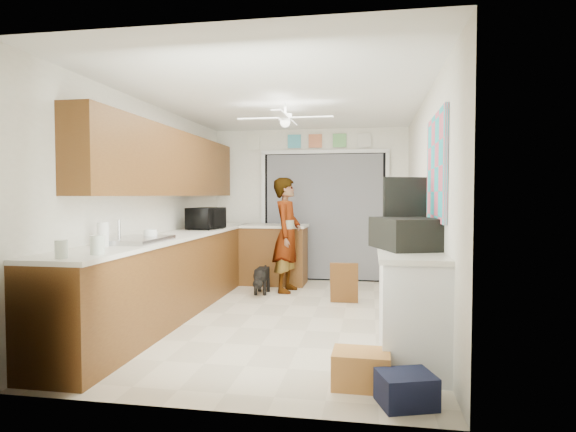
{
  "coord_description": "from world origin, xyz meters",
  "views": [
    {
      "loc": [
        1.01,
        -5.45,
        1.41
      ],
      "look_at": [
        0.0,
        0.4,
        1.15
      ],
      "focal_mm": 30.0,
      "sensor_mm": 36.0,
      "label": 1
    }
  ],
  "objects_px": {
    "suitcase": "(407,233)",
    "microwave": "(206,218)",
    "navy_crate": "(406,389)",
    "man": "(287,235)",
    "paper_towel_roll": "(103,234)",
    "dog": "(262,279)",
    "cup": "(150,235)",
    "cardboard_box": "(361,369)"
  },
  "relations": [
    {
      "from": "suitcase",
      "to": "microwave",
      "type": "bearing_deg",
      "value": 121.07
    },
    {
      "from": "navy_crate",
      "to": "man",
      "type": "bearing_deg",
      "value": 111.66
    },
    {
      "from": "paper_towel_roll",
      "to": "man",
      "type": "distance_m",
      "value": 3.12
    },
    {
      "from": "dog",
      "to": "paper_towel_roll",
      "type": "bearing_deg",
      "value": -109.06
    },
    {
      "from": "cup",
      "to": "suitcase",
      "type": "relative_size",
      "value": 0.23
    },
    {
      "from": "cardboard_box",
      "to": "dog",
      "type": "relative_size",
      "value": 0.81
    },
    {
      "from": "cardboard_box",
      "to": "navy_crate",
      "type": "relative_size",
      "value": 1.18
    },
    {
      "from": "paper_towel_roll",
      "to": "suitcase",
      "type": "bearing_deg",
      "value": 5.85
    },
    {
      "from": "suitcase",
      "to": "man",
      "type": "relative_size",
      "value": 0.38
    },
    {
      "from": "cup",
      "to": "paper_towel_roll",
      "type": "height_order",
      "value": "paper_towel_roll"
    },
    {
      "from": "microwave",
      "to": "suitcase",
      "type": "bearing_deg",
      "value": -120.82
    },
    {
      "from": "navy_crate",
      "to": "cup",
      "type": "bearing_deg",
      "value": 150.43
    },
    {
      "from": "navy_crate",
      "to": "man",
      "type": "xyz_separation_m",
      "value": [
        -1.44,
        3.62,
        0.72
      ]
    },
    {
      "from": "paper_towel_roll",
      "to": "navy_crate",
      "type": "bearing_deg",
      "value": -15.97
    },
    {
      "from": "paper_towel_roll",
      "to": "cardboard_box",
      "type": "distance_m",
      "value": 2.56
    },
    {
      "from": "cup",
      "to": "microwave",
      "type": "bearing_deg",
      "value": 89.02
    },
    {
      "from": "microwave",
      "to": "man",
      "type": "relative_size",
      "value": 0.32
    },
    {
      "from": "cardboard_box",
      "to": "dog",
      "type": "distance_m",
      "value": 3.48
    },
    {
      "from": "dog",
      "to": "microwave",
      "type": "bearing_deg",
      "value": -153.19
    },
    {
      "from": "cup",
      "to": "navy_crate",
      "type": "relative_size",
      "value": 0.4
    },
    {
      "from": "paper_towel_roll",
      "to": "cup",
      "type": "bearing_deg",
      "value": 77.85
    },
    {
      "from": "suitcase",
      "to": "dog",
      "type": "relative_size",
      "value": 1.21
    },
    {
      "from": "cup",
      "to": "man",
      "type": "xyz_separation_m",
      "value": [
        1.06,
        2.21,
        -0.16
      ]
    },
    {
      "from": "paper_towel_roll",
      "to": "navy_crate",
      "type": "height_order",
      "value": "paper_towel_roll"
    },
    {
      "from": "paper_towel_roll",
      "to": "suitcase",
      "type": "relative_size",
      "value": 0.35
    },
    {
      "from": "suitcase",
      "to": "cardboard_box",
      "type": "bearing_deg",
      "value": -136.46
    },
    {
      "from": "microwave",
      "to": "cup",
      "type": "distance_m",
      "value": 1.64
    },
    {
      "from": "microwave",
      "to": "man",
      "type": "height_order",
      "value": "man"
    },
    {
      "from": "suitcase",
      "to": "cardboard_box",
      "type": "distance_m",
      "value": 1.27
    },
    {
      "from": "man",
      "to": "cardboard_box",
      "type": "bearing_deg",
      "value": -155.49
    },
    {
      "from": "paper_towel_roll",
      "to": "suitcase",
      "type": "height_order",
      "value": "suitcase"
    },
    {
      "from": "cup",
      "to": "cardboard_box",
      "type": "height_order",
      "value": "cup"
    },
    {
      "from": "cardboard_box",
      "to": "navy_crate",
      "type": "xyz_separation_m",
      "value": [
        0.3,
        -0.27,
        -0.02
      ]
    },
    {
      "from": "paper_towel_roll",
      "to": "navy_crate",
      "type": "distance_m",
      "value": 2.91
    },
    {
      "from": "suitcase",
      "to": "dog",
      "type": "xyz_separation_m",
      "value": [
        -1.84,
        2.39,
        -0.87
      ]
    },
    {
      "from": "suitcase",
      "to": "cup",
      "type": "bearing_deg",
      "value": 151.04
    },
    {
      "from": "cup",
      "to": "dog",
      "type": "xyz_separation_m",
      "value": [
        0.73,
        2.0,
        -0.79
      ]
    },
    {
      "from": "microwave",
      "to": "suitcase",
      "type": "relative_size",
      "value": 0.85
    },
    {
      "from": "suitcase",
      "to": "man",
      "type": "bearing_deg",
      "value": 99.77
    },
    {
      "from": "cup",
      "to": "man",
      "type": "height_order",
      "value": "man"
    },
    {
      "from": "microwave",
      "to": "paper_towel_roll",
      "type": "xyz_separation_m",
      "value": [
        -0.17,
        -2.3,
        -0.04
      ]
    },
    {
      "from": "cardboard_box",
      "to": "dog",
      "type": "height_order",
      "value": "dog"
    }
  ]
}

